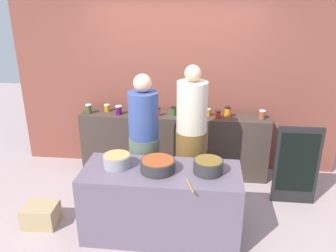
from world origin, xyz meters
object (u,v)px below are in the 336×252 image
preserve_jar_9 (218,115)px  wooden_spoon (190,186)px  preserve_jar_2 (119,110)px  preserve_jar_4 (158,112)px  cooking_pot_center (158,165)px  preserve_jar_8 (208,112)px  preserve_jar_3 (132,109)px  preserve_jar_5 (173,111)px  bread_crate (41,215)px  preserve_jar_7 (197,112)px  cook_with_tongs (144,149)px  preserve_jar_0 (89,109)px  preserve_jar_6 (185,111)px  chalkboard_sign (297,166)px  cook_in_cap (191,144)px  preserve_jar_1 (107,108)px  cooking_pot_left (117,161)px  preserve_jar_11 (262,115)px  cooking_pot_right (208,166)px  preserve_jar_10 (228,112)px

preserve_jar_9 → wooden_spoon: (-0.29, -1.64, -0.17)m
preserve_jar_2 → preserve_jar_9: preserve_jar_2 is taller
preserve_jar_4 → cooking_pot_center: bearing=-82.1°
cooking_pot_center → preserve_jar_8: bearing=70.4°
preserve_jar_3 → preserve_jar_5: 0.62m
preserve_jar_3 → bread_crate: bearing=-118.4°
preserve_jar_5 → bread_crate: preserve_jar_5 is taller
preserve_jar_3 → preserve_jar_9: bearing=-5.5°
preserve_jar_8 → preserve_jar_9: same height
preserve_jar_7 → cook_with_tongs: cook_with_tongs is taller
preserve_jar_0 → preserve_jar_6: (1.38, 0.05, 0.00)m
preserve_jar_4 → chalkboard_sign: 1.96m
preserve_jar_2 → wooden_spoon: (1.11, -1.65, -0.18)m
cook_in_cap → bread_crate: cook_in_cap is taller
preserve_jar_1 → preserve_jar_6: preserve_jar_6 is taller
cooking_pot_left → cooking_pot_center: (0.45, -0.05, -0.01)m
preserve_jar_11 → wooden_spoon: 1.92m
preserve_jar_7 → cooking_pot_right: bearing=-83.0°
wooden_spoon → bread_crate: 1.89m
preserve_jar_10 → preserve_jar_3: bearing=177.7°
cook_with_tongs → preserve_jar_8: bearing=48.5°
preserve_jar_2 → preserve_jar_3: size_ratio=1.12×
preserve_jar_8 → cooking_pot_center: bearing=-109.6°
cooking_pot_right → cooking_pot_center: bearing=-177.3°
preserve_jar_2 → wooden_spoon: bearing=-56.0°
preserve_jar_7 → preserve_jar_11: 0.90m
preserve_jar_5 → cooking_pot_right: 1.48m
preserve_jar_1 → preserve_jar_8: bearing=-1.3°
preserve_jar_1 → preserve_jar_9: bearing=-4.3°
preserve_jar_3 → cook_in_cap: bearing=-41.0°
preserve_jar_3 → preserve_jar_10: size_ratio=0.78×
preserve_jar_4 → preserve_jar_2: bearing=179.8°
preserve_jar_3 → preserve_jar_8: bearing=-1.7°
preserve_jar_6 → preserve_jar_9: 0.47m
preserve_jar_2 → cooking_pot_left: (0.30, -1.31, -0.12)m
preserve_jar_3 → cooking_pot_right: preserve_jar_3 is taller
preserve_jar_10 → wooden_spoon: preserve_jar_10 is taller
chalkboard_sign → cook_in_cap: bearing=-174.7°
preserve_jar_3 → preserve_jar_5: bearing=-5.3°
preserve_jar_1 → cooking_pot_left: (0.51, -1.42, -0.11)m
cook_with_tongs → cook_in_cap: (0.57, 0.11, 0.04)m
cooking_pot_center → wooden_spoon: bearing=-38.7°
cooking_pot_center → cooking_pot_left: bearing=173.9°
preserve_jar_6 → cook_with_tongs: 0.96m
preserve_jar_5 → cook_with_tongs: (-0.27, -0.84, -0.21)m
preserve_jar_11 → preserve_jar_0: bearing=-179.0°
preserve_jar_5 → cooking_pot_right: bearing=-70.0°
preserve_jar_2 → preserve_jar_11: (2.01, 0.04, -0.00)m
wooden_spoon → cooking_pot_left: bearing=157.6°
preserve_jar_4 → wooden_spoon: preserve_jar_4 is taller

